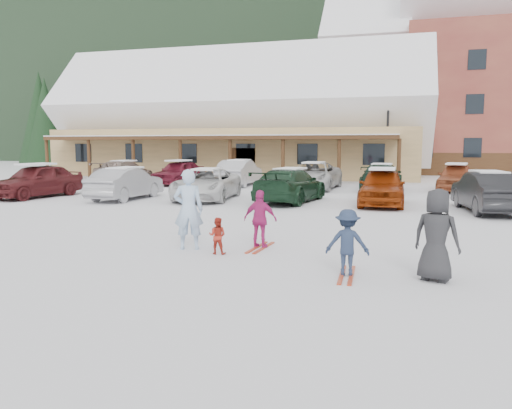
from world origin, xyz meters
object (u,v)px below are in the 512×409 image
(lamp_post, at_px, (387,133))
(parked_car_2, at_px, (207,184))
(parked_car_3, at_px, (290,185))
(parked_car_5, at_px, (488,192))
(parked_car_11, at_px, (382,177))
(parked_car_12, at_px, (456,178))
(adult_skier, at_px, (188,209))
(parked_car_9, at_px, (239,173))
(parked_car_1, at_px, (126,184))
(parked_car_7, at_px, (124,172))
(child_magenta, at_px, (260,219))
(day_lodge, at_px, (238,126))
(bystander_dark, at_px, (436,235))
(parked_car_4, at_px, (382,187))
(child_navy, at_px, (347,243))
(toddler_red, at_px, (217,236))
(parked_car_0, at_px, (37,181))
(parked_car_10, at_px, (314,176))
(parked_car_8, at_px, (179,172))

(lamp_post, bearing_deg, parked_car_2, -117.85)
(parked_car_3, distance_m, parked_car_5, 7.67)
(parked_car_11, bearing_deg, parked_car_12, -169.32)
(adult_skier, relative_size, parked_car_9, 0.41)
(parked_car_1, bearing_deg, parked_car_12, -149.72)
(parked_car_2, distance_m, parked_car_7, 11.14)
(child_magenta, bearing_deg, parked_car_3, -77.88)
(day_lodge, height_order, child_magenta, day_lodge)
(bystander_dark, xyz_separation_m, parked_car_4, (-1.34, 11.42, -0.10))
(child_navy, distance_m, parked_car_3, 12.06)
(parked_car_12, bearing_deg, toddler_red, -101.34)
(parked_car_0, height_order, parked_car_7, parked_car_0)
(day_lodge, relative_size, parked_car_3, 5.87)
(adult_skier, xyz_separation_m, parked_car_0, (-11.52, 8.77, -0.17))
(toddler_red, height_order, child_navy, child_navy)
(lamp_post, height_order, parked_car_10, lamp_post)
(child_navy, height_order, parked_car_0, parked_car_0)
(lamp_post, distance_m, toddler_red, 24.68)
(parked_car_8, bearing_deg, parked_car_7, -170.51)
(toddler_red, bearing_deg, lamp_post, -99.72)
(child_navy, height_order, parked_car_12, parked_car_12)
(lamp_post, bearing_deg, child_magenta, -95.57)
(adult_skier, distance_m, toddler_red, 1.03)
(lamp_post, relative_size, child_magenta, 4.07)
(toddler_red, relative_size, parked_car_11, 0.17)
(lamp_post, height_order, toddler_red, lamp_post)
(bystander_dark, relative_size, parked_car_9, 0.36)
(parked_car_9, distance_m, parked_car_12, 12.06)
(parked_car_2, relative_size, parked_car_11, 1.01)
(child_magenta, xyz_separation_m, bystander_dark, (3.82, -1.89, 0.15))
(day_lodge, distance_m, parked_car_7, 11.87)
(day_lodge, distance_m, bystander_dark, 32.28)
(parked_car_1, bearing_deg, lamp_post, -125.14)
(toddler_red, bearing_deg, parked_car_0, -38.84)
(parked_car_0, bearing_deg, toddler_red, -27.71)
(adult_skier, height_order, parked_car_12, adult_skier)
(child_navy, bearing_deg, parked_car_5, -113.30)
(parked_car_5, bearing_deg, bystander_dark, 68.95)
(lamp_post, height_order, bystander_dark, lamp_post)
(parked_car_11, relative_size, parked_car_12, 1.14)
(bystander_dark, relative_size, parked_car_7, 0.34)
(bystander_dark, bearing_deg, parked_car_10, -52.94)
(day_lodge, distance_m, parked_car_5, 24.84)
(toddler_red, relative_size, parked_car_5, 0.19)
(child_navy, bearing_deg, parked_car_12, -103.60)
(adult_skier, xyz_separation_m, parked_car_3, (0.25, 10.13, -0.23))
(parked_car_4, distance_m, parked_car_9, 11.34)
(day_lodge, height_order, parked_car_5, day_lodge)
(parked_car_4, height_order, parked_car_12, parked_car_4)
(child_navy, relative_size, parked_car_5, 0.28)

